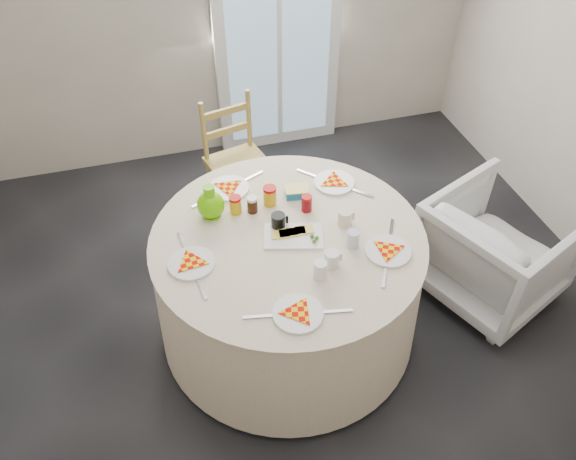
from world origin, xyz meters
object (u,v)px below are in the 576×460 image
object	(u,v)px
table	(288,285)
armchair	(498,245)
wooden_chair	(239,160)
green_pitcher	(210,199)

from	to	relation	value
table	armchair	distance (m)	1.32
wooden_chair	armchair	size ratio (longest dim) A/B	1.16
wooden_chair	armchair	world-z (taller)	wooden_chair
wooden_chair	green_pitcher	size ratio (longest dim) A/B	4.62
wooden_chair	green_pitcher	distance (m)	1.00
green_pitcher	armchair	bearing A→B (deg)	-28.59
wooden_chair	armchair	distance (m)	1.80
table	wooden_chair	distance (m)	1.13
table	green_pitcher	size ratio (longest dim) A/B	7.71
green_pitcher	table	bearing A→B (deg)	-55.04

